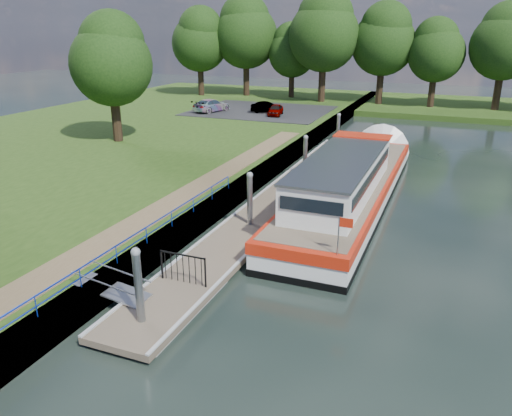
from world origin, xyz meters
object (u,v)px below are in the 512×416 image
at_px(barge, 352,183).
at_px(car_c, 211,105).
at_px(pontoon, 281,199).
at_px(car_b, 267,107).
at_px(car_a, 276,110).

bearing_deg(barge, car_c, 132.71).
bearing_deg(pontoon, car_b, 112.53).
height_order(pontoon, car_b, car_b).
distance_m(car_b, car_c, 5.83).
bearing_deg(car_c, pontoon, 140.49).
xyz_separation_m(car_a, car_b, (-1.43, 1.26, 0.01)).
distance_m(pontoon, car_a, 24.22).
relative_size(pontoon, barge, 1.42).
height_order(pontoon, car_a, car_a).
xyz_separation_m(barge, car_a, (-12.09, 21.03, 0.29)).
xyz_separation_m(pontoon, barge, (3.60, 1.62, 0.90)).
distance_m(barge, car_b, 26.07).
bearing_deg(car_c, car_a, -161.84).
height_order(car_a, car_c, car_c).
bearing_deg(car_a, pontoon, -80.04).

